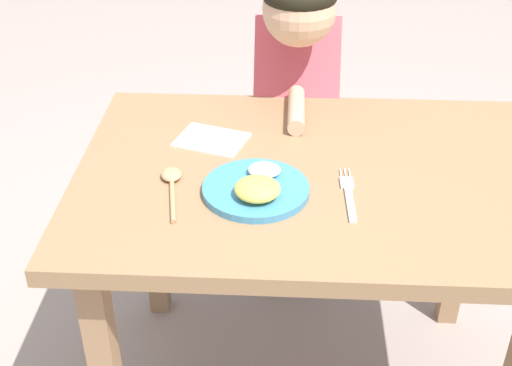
{
  "coord_description": "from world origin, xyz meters",
  "views": [
    {
      "loc": [
        -0.06,
        -1.26,
        1.46
      ],
      "look_at": [
        -0.12,
        -0.09,
        0.69
      ],
      "focal_mm": 48.49,
      "sensor_mm": 36.0,
      "label": 1
    }
  ],
  "objects": [
    {
      "name": "napkin",
      "position": [
        -0.23,
        0.12,
        0.68
      ],
      "size": [
        0.18,
        0.16,
        0.0
      ],
      "primitive_type": "cube",
      "rotation": [
        0.0,
        0.0,
        -0.31
      ],
      "color": "white",
      "rests_on": "dining_table"
    },
    {
      "name": "plate",
      "position": [
        -0.12,
        -0.1,
        0.69
      ],
      "size": [
        0.22,
        0.22,
        0.05
      ],
      "color": "teal",
      "rests_on": "dining_table"
    },
    {
      "name": "spoon",
      "position": [
        -0.3,
        -0.07,
        0.68
      ],
      "size": [
        0.06,
        0.19,
        0.02
      ],
      "rotation": [
        0.0,
        0.0,
        1.75
      ],
      "color": "tan",
      "rests_on": "dining_table"
    },
    {
      "name": "fork",
      "position": [
        0.07,
        -0.09,
        0.68
      ],
      "size": [
        0.03,
        0.19,
        0.01
      ],
      "rotation": [
        0.0,
        0.0,
        1.6
      ],
      "color": "silver",
      "rests_on": "dining_table"
    },
    {
      "name": "dining_table",
      "position": [
        0.0,
        0.0,
        0.58
      ],
      "size": [
        1.02,
        0.72,
        0.67
      ],
      "color": "#906C49",
      "rests_on": "ground_plane"
    },
    {
      "name": "person",
      "position": [
        -0.04,
        0.43,
        0.56
      ],
      "size": [
        0.22,
        0.42,
        1.0
      ],
      "rotation": [
        0.0,
        0.0,
        3.14
      ],
      "color": "#405669",
      "rests_on": "ground_plane"
    }
  ]
}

